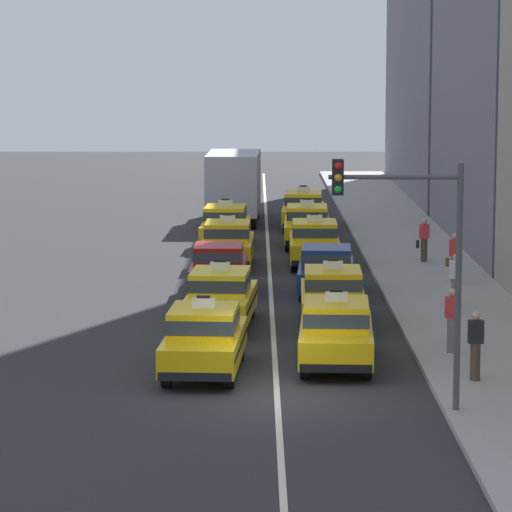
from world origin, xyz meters
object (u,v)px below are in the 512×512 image
taxi_left_second (217,297)px  sedan_right_third (323,269)px  pedestrian_near_crosswalk (452,280)px  pedestrian_mid_block (451,257)px  taxi_right_fourth (311,242)px  taxi_right_sixth (300,210)px  pedestrian_by_storefront (449,320)px  pedestrian_far_corner (421,240)px  sedan_left_third (215,267)px  box_truck_left_sixth (231,184)px  taxi_right_fifth (304,225)px  traffic_light_pole (411,242)px  pedestrian_trailing (472,345)px  taxi_right_second (329,296)px  taxi_left_fifth (222,225)px  taxi_left_nearest (201,338)px  taxi_left_fourth (224,243)px  taxi_right_nearest (333,331)px

taxi_left_second → sedan_right_third: (3.29, 5.50, -0.03)m
pedestrian_near_crosswalk → pedestrian_mid_block: bearing=82.7°
taxi_right_fourth → taxi_right_sixth: size_ratio=0.99×
pedestrian_by_storefront → pedestrian_far_corner: size_ratio=1.05×
sedan_left_third → box_truck_left_sixth: (0.23, 19.21, 0.93)m
taxi_right_fifth → taxi_right_sixth: size_ratio=0.99×
pedestrian_mid_block → traffic_light_pole: 17.99m
pedestrian_trailing → pedestrian_far_corner: pedestrian_trailing is taller
taxi_right_sixth → pedestrian_trailing: (3.08, -30.07, 0.11)m
taxi_right_second → sedan_left_third: bearing=120.6°
taxi_left_fifth → taxi_right_fifth: (3.28, 0.12, 0.00)m
taxi_left_fifth → box_truck_left_sixth: box_truck_left_sixth is taller
taxi_right_fifth → taxi_right_fourth: bearing=-89.1°
sedan_left_third → taxi_right_fourth: (3.36, 5.83, 0.03)m
taxi_right_fourth → taxi_right_fifth: same height
taxi_left_nearest → sedan_right_third: bearing=72.9°
taxi_left_second → pedestrian_far_corner: taxi_left_second is taller
taxi_left_fourth → pedestrian_near_crosswalk: 11.70m
taxi_right_second → sedan_right_third: bearing=89.3°
taxi_right_fourth → pedestrian_mid_block: 6.41m
sedan_left_third → traffic_light_pole: 17.08m
taxi_right_nearest → taxi_right_sixth: same height
taxi_right_sixth → pedestrian_trailing: bearing=-84.1°
sedan_right_third → pedestrian_mid_block: bearing=22.2°
pedestrian_by_storefront → box_truck_left_sixth: bearing=101.6°
taxi_right_nearest → pedestrian_mid_block: bearing=69.5°
taxi_left_fifth → taxi_right_nearest: 22.39m
taxi_right_fourth → pedestrian_by_storefront: (2.90, -16.02, 0.12)m
taxi_left_fifth → taxi_right_second: bearing=-78.5°
taxi_left_second → taxi_right_second: bearing=3.9°
box_truck_left_sixth → taxi_right_second: 25.22m
pedestrian_near_crosswalk → traffic_light_pole: traffic_light_pole is taller
box_truck_left_sixth → pedestrian_mid_block: bearing=-66.9°
taxi_right_second → pedestrian_far_corner: size_ratio=2.89×
taxi_right_nearest → box_truck_left_sixth: bearing=95.6°
sedan_left_third → taxi_left_fifth: taxi_left_fifth is taller
box_truck_left_sixth → taxi_right_nearest: size_ratio=1.51×
taxi_right_fifth → pedestrian_by_storefront: (2.98, -21.33, 0.12)m
taxi_right_nearest → traffic_light_pole: size_ratio=0.83×
taxi_left_second → sedan_right_third: size_ratio=1.06×
sedan_left_third → sedan_right_third: bearing=-8.2°
sedan_left_third → sedan_right_third: same height
box_truck_left_sixth → pedestrian_near_crosswalk: 23.95m
sedan_left_third → pedestrian_far_corner: (7.39, 5.92, 0.10)m
taxi_right_fourth → taxi_right_fifth: (-0.09, 5.31, 0.00)m
taxi_right_fourth → pedestrian_mid_block: taxi_right_fourth is taller
taxi_left_fifth → taxi_right_nearest: (3.24, -22.15, 0.00)m
sedan_right_third → taxi_right_fifth: bearing=91.1°
pedestrian_by_storefront → taxi_left_nearest: bearing=-163.8°
taxi_right_fourth → pedestrian_by_storefront: size_ratio=2.75×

